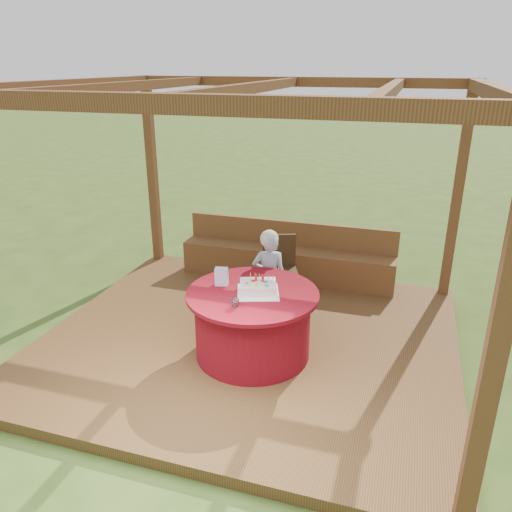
{
  "coord_description": "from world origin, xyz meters",
  "views": [
    {
      "loc": [
        1.55,
        -4.68,
        3.01
      ],
      "look_at": [
        0.0,
        0.25,
        1.0
      ],
      "focal_mm": 35.0,
      "sensor_mm": 36.0,
      "label": 1
    }
  ],
  "objects_px": {
    "elderly_woman": "(269,275)",
    "drinking_glass": "(235,303)",
    "chair": "(280,267)",
    "table": "(253,323)",
    "bench": "(287,261)",
    "gift_bag": "(221,277)",
    "birthday_cake": "(258,288)"
  },
  "relations": [
    {
      "from": "table",
      "to": "bench",
      "type": "bearing_deg",
      "value": 94.08
    },
    {
      "from": "gift_bag",
      "to": "drinking_glass",
      "type": "distance_m",
      "value": 0.53
    },
    {
      "from": "chair",
      "to": "gift_bag",
      "type": "distance_m",
      "value": 1.31
    },
    {
      "from": "chair",
      "to": "gift_bag",
      "type": "height_order",
      "value": "gift_bag"
    },
    {
      "from": "table",
      "to": "elderly_woman",
      "type": "height_order",
      "value": "elderly_woman"
    },
    {
      "from": "birthday_cake",
      "to": "elderly_woman",
      "type": "bearing_deg",
      "value": 98.04
    },
    {
      "from": "birthday_cake",
      "to": "gift_bag",
      "type": "distance_m",
      "value": 0.43
    },
    {
      "from": "bench",
      "to": "elderly_woman",
      "type": "distance_m",
      "value": 1.29
    },
    {
      "from": "birthday_cake",
      "to": "gift_bag",
      "type": "xyz_separation_m",
      "value": [
        -0.42,
        0.07,
        0.04
      ]
    },
    {
      "from": "birthday_cake",
      "to": "drinking_glass",
      "type": "xyz_separation_m",
      "value": [
        -0.12,
        -0.37,
        -0.01
      ]
    },
    {
      "from": "bench",
      "to": "birthday_cake",
      "type": "relative_size",
      "value": 5.74
    },
    {
      "from": "table",
      "to": "drinking_glass",
      "type": "xyz_separation_m",
      "value": [
        -0.06,
        -0.36,
        0.4
      ]
    },
    {
      "from": "elderly_woman",
      "to": "birthday_cake",
      "type": "distance_m",
      "value": 0.83
    },
    {
      "from": "elderly_woman",
      "to": "drinking_glass",
      "type": "relative_size",
      "value": 12.67
    },
    {
      "from": "chair",
      "to": "table",
      "type": "bearing_deg",
      "value": -87.59
    },
    {
      "from": "table",
      "to": "elderly_woman",
      "type": "distance_m",
      "value": 0.83
    },
    {
      "from": "gift_bag",
      "to": "table",
      "type": "bearing_deg",
      "value": -23.12
    },
    {
      "from": "bench",
      "to": "elderly_woman",
      "type": "xyz_separation_m",
      "value": [
        0.09,
        -1.25,
        0.31
      ]
    },
    {
      "from": "bench",
      "to": "birthday_cake",
      "type": "distance_m",
      "value": 2.11
    },
    {
      "from": "bench",
      "to": "chair",
      "type": "xyz_separation_m",
      "value": [
        0.09,
        -0.75,
        0.21
      ]
    },
    {
      "from": "bench",
      "to": "gift_bag",
      "type": "xyz_separation_m",
      "value": [
        -0.22,
        -1.97,
        0.55
      ]
    },
    {
      "from": "gift_bag",
      "to": "drinking_glass",
      "type": "height_order",
      "value": "gift_bag"
    },
    {
      "from": "birthday_cake",
      "to": "drinking_glass",
      "type": "relative_size",
      "value": 5.9
    },
    {
      "from": "bench",
      "to": "drinking_glass",
      "type": "relative_size",
      "value": 33.85
    },
    {
      "from": "chair",
      "to": "drinking_glass",
      "type": "xyz_separation_m",
      "value": [
        -0.01,
        -1.66,
        0.28
      ]
    },
    {
      "from": "bench",
      "to": "elderly_woman",
      "type": "bearing_deg",
      "value": -85.89
    },
    {
      "from": "elderly_woman",
      "to": "drinking_glass",
      "type": "height_order",
      "value": "elderly_woman"
    },
    {
      "from": "elderly_woman",
      "to": "birthday_cake",
      "type": "bearing_deg",
      "value": -81.96
    },
    {
      "from": "chair",
      "to": "gift_bag",
      "type": "relative_size",
      "value": 4.64
    },
    {
      "from": "bench",
      "to": "drinking_glass",
      "type": "distance_m",
      "value": 2.46
    },
    {
      "from": "bench",
      "to": "table",
      "type": "height_order",
      "value": "bench"
    },
    {
      "from": "chair",
      "to": "elderly_woman",
      "type": "relative_size",
      "value": 0.78
    }
  ]
}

